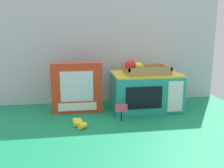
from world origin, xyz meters
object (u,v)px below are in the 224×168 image
at_px(toy_microwave, 146,91).
at_px(cookie_set_box, 77,88).
at_px(food_groups_crate, 143,70).
at_px(loose_toy_banana, 79,123).
at_px(price_sign, 121,110).

relative_size(toy_microwave, cookie_set_box, 1.37).
xyz_separation_m(food_groups_crate, loose_toy_banana, (-0.42, -0.22, -0.25)).
bearing_deg(toy_microwave, loose_toy_banana, -150.31).
bearing_deg(loose_toy_banana, cookie_set_box, 90.74).
distance_m(toy_microwave, food_groups_crate, 0.16).
distance_m(price_sign, loose_toy_banana, 0.26).
relative_size(toy_microwave, price_sign, 4.36).
height_order(cookie_set_box, price_sign, cookie_set_box).
height_order(price_sign, loose_toy_banana, price_sign).
height_order(toy_microwave, food_groups_crate, food_groups_crate).
relative_size(toy_microwave, food_groups_crate, 1.50).
bearing_deg(loose_toy_banana, food_groups_crate, 27.93).
relative_size(cookie_set_box, price_sign, 3.19).
distance_m(cookie_set_box, price_sign, 0.34).
height_order(food_groups_crate, cookie_set_box, food_groups_crate).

